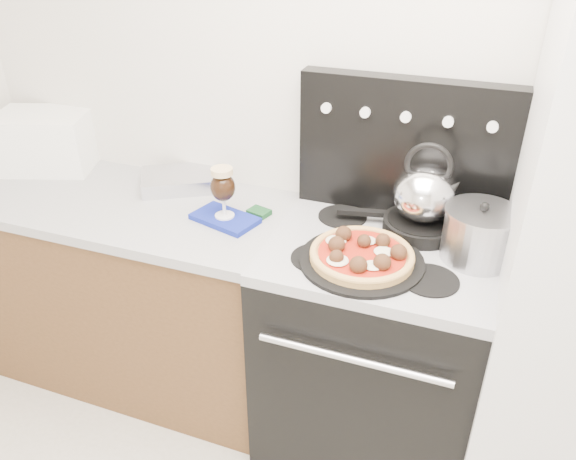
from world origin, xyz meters
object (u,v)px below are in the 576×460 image
at_px(skillet, 420,226).
at_px(tea_kettle, 425,189).
at_px(toaster_oven, 46,140).
at_px(stock_pot, 479,236).
at_px(beer_glass, 223,192).
at_px(base_cabinet, 129,291).
at_px(pizza_pan, 361,261).
at_px(stove_body, 371,353).
at_px(oven_mitt, 225,219).
at_px(pizza, 362,253).

distance_m(skillet, tea_kettle, 0.14).
bearing_deg(skillet, toaster_oven, 178.22).
xyz_separation_m(skillet, stock_pot, (0.20, -0.11, 0.06)).
xyz_separation_m(beer_glass, stock_pot, (0.89, 0.03, -0.02)).
bearing_deg(toaster_oven, tea_kettle, -20.84).
distance_m(base_cabinet, skillet, 1.32).
bearing_deg(tea_kettle, base_cabinet, -171.03).
xyz_separation_m(toaster_oven, pizza_pan, (1.50, -0.31, -0.10)).
relative_size(stove_body, oven_mitt, 3.63).
distance_m(stove_body, pizza_pan, 0.50).
bearing_deg(pizza, toaster_oven, 168.18).
distance_m(pizza, tea_kettle, 0.33).
bearing_deg(stock_pot, pizza_pan, -155.61).
xyz_separation_m(tea_kettle, stock_pot, (0.20, -0.11, -0.08)).
bearing_deg(pizza_pan, tea_kettle, 60.90).
distance_m(stove_body, tea_kettle, 0.67).
xyz_separation_m(toaster_oven, pizza, (1.50, -0.31, -0.07)).
height_order(toaster_oven, stock_pot, toaster_oven).
bearing_deg(toaster_oven, stove_body, -26.17).
relative_size(stove_body, toaster_oven, 2.27).
relative_size(toaster_oven, skillet, 1.48).
distance_m(base_cabinet, toaster_oven, 0.76).
relative_size(beer_glass, pizza_pan, 0.49).
distance_m(stove_body, oven_mitt, 0.76).
relative_size(stove_body, stock_pot, 3.85).
bearing_deg(beer_glass, skillet, 11.16).
bearing_deg(stove_body, pizza, -109.22).
bearing_deg(base_cabinet, stove_body, -1.30).
bearing_deg(pizza, beer_glass, 167.09).
bearing_deg(beer_glass, stove_body, -0.42).
bearing_deg(stock_pot, stove_body, -173.61).
distance_m(pizza, skillet, 0.30).
bearing_deg(base_cabinet, pizza_pan, -7.86).
relative_size(beer_glass, skillet, 0.75).
relative_size(stove_body, pizza_pan, 2.18).
distance_m(oven_mitt, beer_glass, 0.11).
xyz_separation_m(skillet, tea_kettle, (0.00, 0.00, 0.14)).
height_order(toaster_oven, oven_mitt, toaster_oven).
bearing_deg(tea_kettle, stove_body, -122.86).
xyz_separation_m(toaster_oven, tea_kettle, (1.65, -0.05, 0.06)).
bearing_deg(stove_body, beer_glass, 179.58).
distance_m(beer_glass, stock_pot, 0.89).
height_order(base_cabinet, pizza, pizza).
bearing_deg(tea_kettle, pizza_pan, -115.64).
xyz_separation_m(base_cabinet, skillet, (1.21, 0.12, 0.51)).
height_order(tea_kettle, stock_pot, tea_kettle).
bearing_deg(base_cabinet, stock_pot, 0.35).
xyz_separation_m(pizza, skillet, (0.15, 0.26, -0.01)).
relative_size(base_cabinet, toaster_oven, 3.73).
distance_m(toaster_oven, oven_mitt, 0.98).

